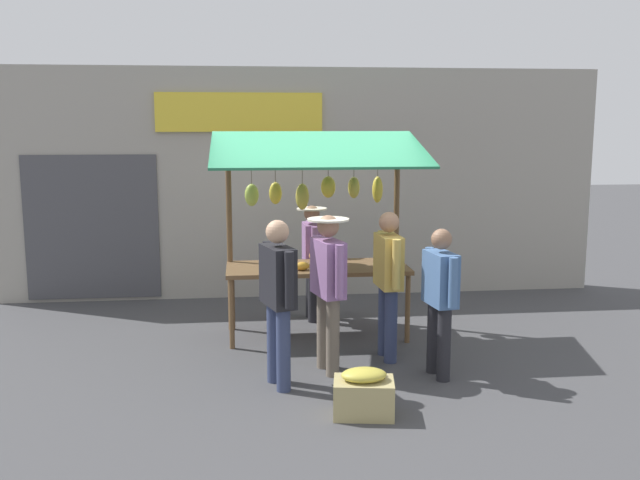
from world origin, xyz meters
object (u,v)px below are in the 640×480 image
(market_stall, at_px, (317,210))
(produce_crate_near, at_px, (364,394))
(vendor_with_sunhat, at_px, (312,254))
(shopper_in_grey_tee, at_px, (388,275))
(shopper_with_ponytail, at_px, (440,293))
(shopper_in_striped_shirt, at_px, (278,291))
(shopper_with_shopping_bag, at_px, (328,280))

(market_stall, bearing_deg, produce_crate_near, 93.50)
(market_stall, distance_m, vendor_with_sunhat, 0.97)
(shopper_in_grey_tee, xyz_separation_m, produce_crate_near, (0.53, 1.52, -0.75))
(shopper_with_ponytail, distance_m, shopper_in_striped_shirt, 1.66)
(shopper_with_ponytail, relative_size, shopper_in_grey_tee, 0.94)
(shopper_with_shopping_bag, distance_m, shopper_in_striped_shirt, 0.65)
(market_stall, height_order, vendor_with_sunhat, market_stall)
(market_stall, xyz_separation_m, shopper_with_ponytail, (-1.09, 1.60, -0.67))
(shopper_with_shopping_bag, bearing_deg, shopper_with_ponytail, -117.91)
(vendor_with_sunhat, height_order, shopper_with_shopping_bag, shopper_with_shopping_bag)
(shopper_in_striped_shirt, distance_m, produce_crate_near, 1.33)
(shopper_in_striped_shirt, bearing_deg, shopper_with_ponytail, -103.77)
(vendor_with_sunhat, xyz_separation_m, shopper_with_shopping_bag, (0.04, 2.03, 0.10))
(shopper_in_grey_tee, relative_size, produce_crate_near, 2.79)
(produce_crate_near, bearing_deg, shopper_in_striped_shirt, -48.11)
(produce_crate_near, bearing_deg, shopper_in_grey_tee, -109.18)
(vendor_with_sunhat, bearing_deg, shopper_in_striped_shirt, -14.75)
(shopper_with_ponytail, bearing_deg, shopper_in_striped_shirt, 84.80)
(shopper_with_shopping_bag, relative_size, shopper_in_grey_tee, 1.01)
(vendor_with_sunhat, relative_size, produce_crate_near, 2.59)
(market_stall, distance_m, shopper_with_shopping_bag, 1.45)
(shopper_with_shopping_bag, xyz_separation_m, produce_crate_near, (-0.18, 1.17, -0.79))
(vendor_with_sunhat, relative_size, shopper_in_striped_shirt, 0.91)
(market_stall, bearing_deg, shopper_in_grey_tee, 124.94)
(shopper_with_ponytail, bearing_deg, produce_crate_near, 125.25)
(market_stall, xyz_separation_m, vendor_with_sunhat, (-0.01, -0.71, -0.67))
(shopper_with_shopping_bag, distance_m, shopper_with_ponytail, 1.16)
(vendor_with_sunhat, distance_m, produce_crate_near, 3.28)
(shopper_in_striped_shirt, relative_size, produce_crate_near, 2.84)
(vendor_with_sunhat, distance_m, shopper_in_grey_tee, 1.81)
(shopper_in_grey_tee, bearing_deg, shopper_in_striped_shirt, 116.26)
(produce_crate_near, bearing_deg, market_stall, -86.50)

